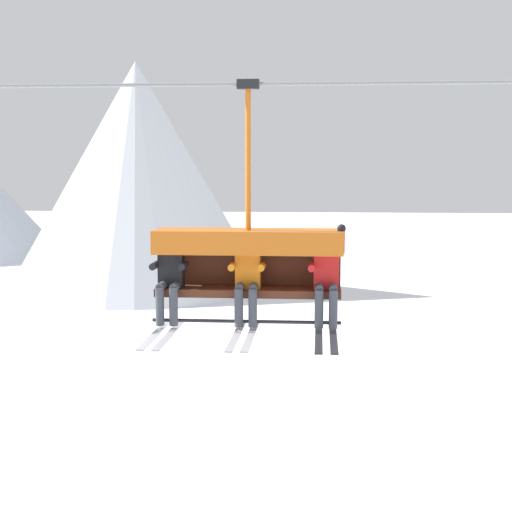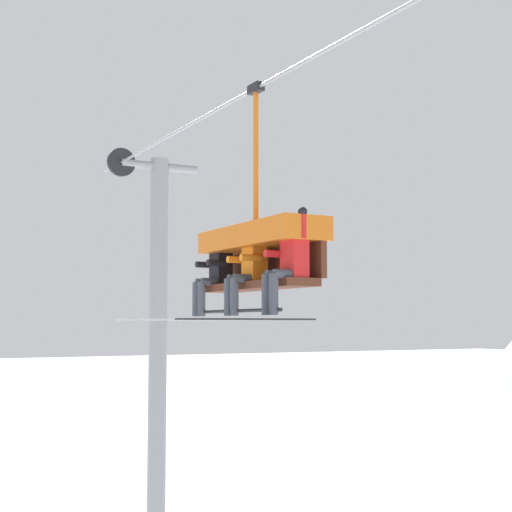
{
  "view_description": "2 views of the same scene",
  "coord_description": "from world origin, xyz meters",
  "px_view_note": "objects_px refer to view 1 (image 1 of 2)",
  "views": [
    {
      "loc": [
        -0.13,
        -10.8,
        6.77
      ],
      "look_at": [
        -0.95,
        -0.79,
        5.59
      ],
      "focal_mm": 55.0,
      "sensor_mm": 36.0,
      "label": 1
    },
    {
      "loc": [
        7.94,
        -5.7,
        4.64
      ],
      "look_at": [
        -1.2,
        -0.71,
        5.53
      ],
      "focal_mm": 55.0,
      "sensor_mm": 36.0,
      "label": 2
    }
  ],
  "objects_px": {
    "skier_red": "(327,276)",
    "skier_black": "(170,276)",
    "chairlift_chair": "(249,251)",
    "skier_orange": "(247,277)"
  },
  "relations": [
    {
      "from": "chairlift_chair",
      "to": "skier_red",
      "type": "height_order",
      "value": "chairlift_chair"
    },
    {
      "from": "chairlift_chair",
      "to": "skier_black",
      "type": "relative_size",
      "value": 1.8
    },
    {
      "from": "skier_orange",
      "to": "skier_black",
      "type": "bearing_deg",
      "value": 180.0
    },
    {
      "from": "skier_red",
      "to": "skier_orange",
      "type": "bearing_deg",
      "value": -179.61
    },
    {
      "from": "chairlift_chair",
      "to": "skier_black",
      "type": "height_order",
      "value": "chairlift_chair"
    },
    {
      "from": "chairlift_chair",
      "to": "skier_black",
      "type": "bearing_deg",
      "value": -167.6
    },
    {
      "from": "skier_black",
      "to": "skier_orange",
      "type": "bearing_deg",
      "value": 0.0
    },
    {
      "from": "chairlift_chair",
      "to": "skier_orange",
      "type": "height_order",
      "value": "chairlift_chair"
    },
    {
      "from": "skier_black",
      "to": "skier_red",
      "type": "bearing_deg",
      "value": 0.19
    },
    {
      "from": "skier_red",
      "to": "skier_black",
      "type": "bearing_deg",
      "value": -179.81
    }
  ]
}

